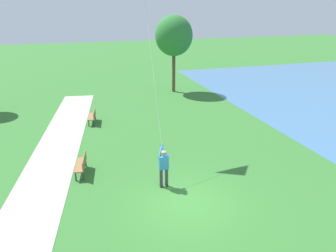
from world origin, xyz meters
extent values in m
plane|color=#33702D|center=(0.00, 0.00, 0.00)|extent=(120.00, 120.00, 0.00)
cube|color=#B7AD99|center=(-5.83, 2.00, 0.01)|extent=(7.29, 31.99, 0.02)
cube|color=#232328|center=(-0.65, 1.51, 0.03)|extent=(0.13, 0.25, 0.06)
cylinder|color=#383842|center=(-0.65, 1.49, 0.45)|extent=(0.14, 0.14, 0.82)
cube|color=#232328|center=(-0.41, 1.49, 0.03)|extent=(0.13, 0.25, 0.06)
cylinder|color=#383842|center=(-0.42, 1.47, 0.45)|extent=(0.14, 0.14, 0.82)
cube|color=teal|center=(-0.53, 1.48, 1.16)|extent=(0.42, 0.25, 0.60)
sphere|color=#996B4C|center=(-0.53, 1.48, 1.62)|extent=(0.22, 0.22, 0.22)
ellipsoid|color=tan|center=(-0.54, 1.46, 1.66)|extent=(0.24, 0.24, 0.13)
cylinder|color=teal|center=(-0.61, 1.71, 1.61)|extent=(0.38, 0.51, 0.43)
cylinder|color=teal|center=(-0.43, 1.69, 1.61)|extent=(0.31, 0.54, 0.43)
sphere|color=#996B4C|center=(-0.51, 1.86, 1.74)|extent=(0.10, 0.10, 0.10)
cylinder|color=silver|center=(-0.36, 3.78, 4.75)|extent=(0.31, 3.86, 6.02)
cube|color=olive|center=(-3.94, 3.73, 0.45)|extent=(0.67, 1.55, 0.05)
cube|color=olive|center=(-3.75, 3.70, 0.68)|extent=(0.27, 1.49, 0.40)
cube|color=#2D2D33|center=(-4.20, 3.09, 0.23)|extent=(0.07, 0.07, 0.45)
cube|color=#2D2D33|center=(-3.88, 3.04, 0.23)|extent=(0.07, 0.07, 0.45)
cube|color=#2D2D33|center=(-3.99, 4.42, 0.23)|extent=(0.07, 0.07, 0.45)
cube|color=#2D2D33|center=(-3.68, 4.37, 0.23)|extent=(0.07, 0.07, 0.45)
cube|color=olive|center=(-2.86, 10.65, 0.45)|extent=(0.67, 1.55, 0.05)
cube|color=olive|center=(-2.68, 10.62, 0.68)|extent=(0.27, 1.49, 0.40)
cube|color=#2D2D33|center=(-3.12, 10.01, 0.23)|extent=(0.07, 0.07, 0.45)
cube|color=#2D2D33|center=(-2.81, 9.96, 0.23)|extent=(0.07, 0.07, 0.45)
cube|color=#2D2D33|center=(-2.92, 11.33, 0.23)|extent=(0.07, 0.07, 0.45)
cube|color=#2D2D33|center=(-2.60, 11.28, 0.23)|extent=(0.07, 0.07, 0.45)
cylinder|color=brown|center=(4.92, 16.93, 1.86)|extent=(0.29, 0.29, 3.71)
ellipsoid|color=#2D7533|center=(4.92, 16.93, 4.92)|extent=(3.24, 3.06, 3.46)
camera|label=1|loc=(-3.99, -10.40, 7.52)|focal=34.70mm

